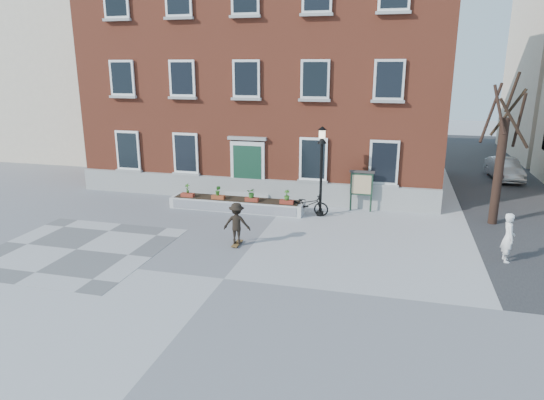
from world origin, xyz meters
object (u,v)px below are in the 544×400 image
(parked_car, at_px, (504,169))
(bystander, at_px, (508,238))
(skateboarder, at_px, (237,223))
(notice_board, at_px, (362,184))
(lamp_post, at_px, (322,159))
(bicycle, at_px, (307,204))

(parked_car, bearing_deg, bystander, -105.57)
(skateboarder, bearing_deg, parked_car, 50.49)
(parked_car, distance_m, notice_board, 11.36)
(skateboarder, bearing_deg, lamp_post, 61.51)
(skateboarder, bearing_deg, notice_board, 53.85)
(bicycle, relative_size, lamp_post, 0.48)
(lamp_post, bearing_deg, skateboarder, -118.49)
(bicycle, relative_size, parked_car, 0.50)
(parked_car, relative_size, notice_board, 2.02)
(bicycle, distance_m, lamp_post, 2.12)
(bicycle, bearing_deg, parked_car, -45.00)
(parked_car, height_order, skateboarder, skateboarder)
(bicycle, height_order, lamp_post, lamp_post)
(lamp_post, relative_size, notice_board, 2.10)
(skateboarder, bearing_deg, bicycle, 67.03)
(bystander, xyz_separation_m, skateboarder, (-9.27, -0.83, -0.01))
(parked_car, bearing_deg, notice_board, -137.25)
(lamp_post, bearing_deg, bystander, -27.22)
(bicycle, distance_m, bystander, 8.22)
(parked_car, xyz_separation_m, bystander, (-2.29, -13.19, 0.22))
(lamp_post, distance_m, skateboarder, 5.26)
(parked_car, height_order, lamp_post, lamp_post)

